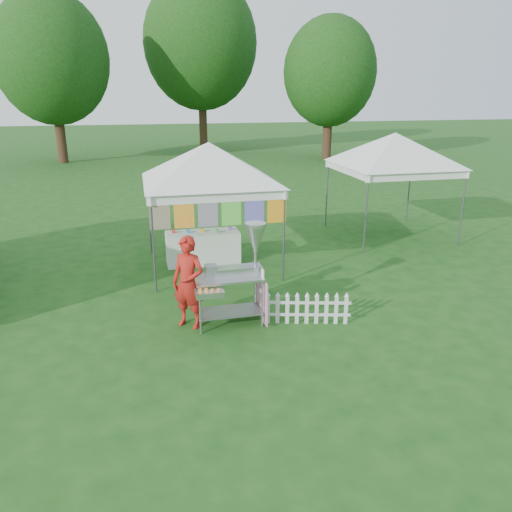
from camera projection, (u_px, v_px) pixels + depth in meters
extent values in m
plane|color=#174814|center=(240.00, 327.00, 9.13)|extent=(120.00, 120.00, 0.00)
cylinder|color=#59595E|center=(153.00, 245.00, 10.42)|extent=(0.04, 0.04, 2.10)
cylinder|color=#59595E|center=(284.00, 237.00, 11.03)|extent=(0.04, 0.04, 2.10)
cylinder|color=#59595E|center=(149.00, 214.00, 13.04)|extent=(0.04, 0.04, 2.10)
cylinder|color=#59595E|center=(255.00, 209.00, 13.65)|extent=(0.04, 0.04, 2.10)
cube|color=white|center=(219.00, 197.00, 10.42)|extent=(3.00, 0.03, 0.22)
cube|color=white|center=(202.00, 176.00, 13.05)|extent=(3.00, 0.03, 0.22)
pyramid|color=white|center=(209.00, 142.00, 11.42)|extent=(4.24, 4.24, 0.90)
cylinder|color=#59595E|center=(219.00, 193.00, 10.40)|extent=(3.00, 0.03, 0.03)
cube|color=#F9B20D|center=(160.00, 213.00, 10.24)|extent=(0.42, 0.01, 0.70)
cube|color=#F8331B|center=(184.00, 212.00, 10.35)|extent=(0.42, 0.01, 0.70)
cube|color=#2FB09D|center=(208.00, 210.00, 10.45)|extent=(0.42, 0.01, 0.70)
cube|color=green|center=(231.00, 209.00, 10.56)|extent=(0.42, 0.01, 0.70)
cube|color=purple|center=(254.00, 208.00, 10.67)|extent=(0.42, 0.01, 0.70)
cube|color=orange|center=(277.00, 207.00, 10.78)|extent=(0.42, 0.01, 0.70)
cylinder|color=#59595E|center=(366.00, 215.00, 12.99)|extent=(0.04, 0.04, 2.10)
cylinder|color=#59595E|center=(462.00, 209.00, 13.60)|extent=(0.04, 0.04, 2.10)
cylinder|color=#59595E|center=(327.00, 194.00, 15.61)|extent=(0.04, 0.04, 2.10)
cylinder|color=#59595E|center=(409.00, 190.00, 16.22)|extent=(0.04, 0.04, 2.10)
cube|color=white|center=(419.00, 176.00, 12.99)|extent=(3.00, 0.03, 0.22)
cube|color=white|center=(371.00, 162.00, 15.62)|extent=(3.00, 0.03, 0.22)
pyramid|color=white|center=(396.00, 133.00, 13.99)|extent=(4.24, 4.24, 0.90)
cylinder|color=#59595E|center=(419.00, 173.00, 12.97)|extent=(3.00, 0.03, 0.03)
cylinder|color=#391E15|center=(60.00, 129.00, 29.40)|extent=(0.56, 0.56, 3.96)
ellipsoid|color=#205D19|center=(51.00, 58.00, 28.18)|extent=(6.40, 6.40, 7.36)
cylinder|color=#391E15|center=(203.00, 116.00, 34.89)|extent=(0.56, 0.56, 4.84)
ellipsoid|color=#205D19|center=(200.00, 43.00, 33.40)|extent=(7.60, 7.60, 8.74)
cylinder|color=#391E15|center=(327.00, 131.00, 31.06)|extent=(0.56, 0.56, 3.52)
ellipsoid|color=#205D19|center=(330.00, 72.00, 29.98)|extent=(5.60, 5.60, 6.44)
cylinder|color=gray|center=(200.00, 310.00, 8.75)|extent=(0.04, 0.04, 0.92)
cylinder|color=gray|center=(262.00, 304.00, 9.00)|extent=(0.04, 0.04, 0.92)
cylinder|color=gray|center=(197.00, 299.00, 9.22)|extent=(0.04, 0.04, 0.92)
cylinder|color=gray|center=(256.00, 293.00, 9.47)|extent=(0.04, 0.04, 0.92)
cube|color=gray|center=(229.00, 311.00, 9.18)|extent=(1.17, 0.59, 0.02)
cube|color=#B7B7BC|center=(229.00, 278.00, 8.97)|extent=(1.23, 0.62, 0.04)
cube|color=#B7B7BC|center=(238.00, 271.00, 9.02)|extent=(0.87, 0.26, 0.15)
cube|color=gray|center=(211.00, 271.00, 8.90)|extent=(0.21, 0.23, 0.22)
cylinder|color=gray|center=(255.00, 251.00, 8.98)|extent=(0.05, 0.05, 0.92)
cone|color=#B7B7BC|center=(255.00, 237.00, 8.90)|extent=(0.37, 0.37, 0.41)
cylinder|color=#B7B7BC|center=(255.00, 225.00, 8.83)|extent=(0.39, 0.39, 0.06)
cube|color=#B7B7BC|center=(209.00, 293.00, 8.55)|extent=(0.49, 0.31, 0.10)
cube|color=#C8879F|center=(262.00, 298.00, 9.25)|extent=(0.03, 0.77, 0.83)
cube|color=white|center=(263.00, 274.00, 8.79)|extent=(0.02, 0.14, 0.18)
imported|color=#AE1B15|center=(188.00, 282.00, 8.93)|extent=(0.74, 0.69, 1.71)
cube|color=silver|center=(268.00, 309.00, 9.20)|extent=(0.07, 0.04, 0.56)
cube|color=silver|center=(278.00, 310.00, 9.20)|extent=(0.07, 0.04, 0.56)
cube|color=silver|center=(287.00, 310.00, 9.19)|extent=(0.07, 0.04, 0.56)
cube|color=silver|center=(297.00, 310.00, 9.19)|extent=(0.07, 0.04, 0.56)
cube|color=silver|center=(307.00, 310.00, 9.19)|extent=(0.07, 0.04, 0.56)
cube|color=silver|center=(317.00, 310.00, 9.18)|extent=(0.07, 0.04, 0.56)
cube|color=silver|center=(326.00, 310.00, 9.18)|extent=(0.07, 0.04, 0.56)
cube|color=silver|center=(336.00, 310.00, 9.18)|extent=(0.07, 0.04, 0.56)
cube|color=silver|center=(346.00, 310.00, 9.18)|extent=(0.07, 0.04, 0.56)
cube|color=silver|center=(307.00, 315.00, 9.22)|extent=(1.58, 0.42, 0.05)
cube|color=silver|center=(307.00, 303.00, 9.14)|extent=(1.58, 0.42, 0.05)
cube|color=white|center=(203.00, 247.00, 12.43)|extent=(1.80, 0.70, 0.80)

